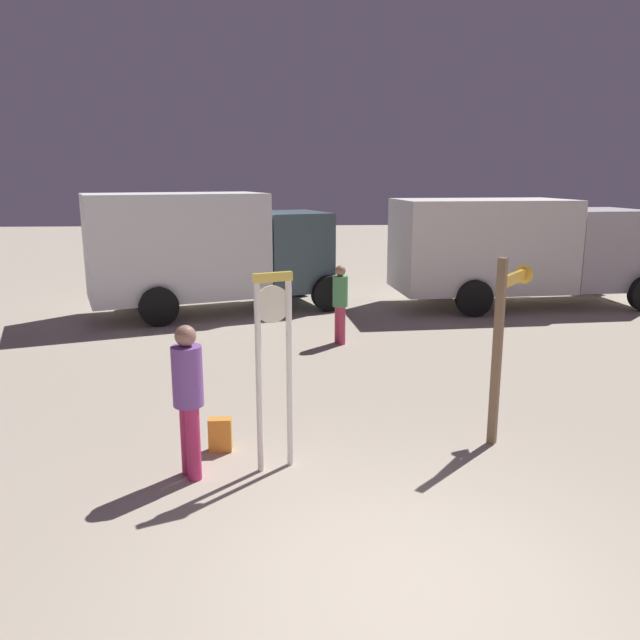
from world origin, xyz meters
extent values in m
plane|color=#A99D89|center=(0.00, 0.00, 0.00)|extent=(80.00, 80.00, 0.00)
cylinder|color=white|center=(-1.30, 2.26, 1.11)|extent=(0.07, 0.07, 2.21)
cylinder|color=white|center=(-0.95, 2.40, 1.11)|extent=(0.07, 0.07, 2.21)
cube|color=#F0CD4E|center=(-1.13, 2.33, 2.26)|extent=(0.45, 0.25, 0.10)
cylinder|color=white|center=(-1.14, 2.36, 1.95)|extent=(0.41, 0.20, 0.42)
cube|color=black|center=(-1.15, 2.38, 1.95)|extent=(0.08, 0.04, 0.09)
cube|color=black|center=(-1.15, 2.38, 1.95)|extent=(0.14, 0.07, 0.10)
cube|color=brown|center=(1.63, 2.85, 1.19)|extent=(0.14, 0.14, 2.39)
cube|color=gold|center=(1.92, 3.22, 2.08)|extent=(0.56, 0.70, 0.14)
cone|color=gold|center=(2.24, 3.64, 2.08)|extent=(0.33, 0.33, 0.25)
sphere|color=#F2EC90|center=(1.68, 2.91, 0.60)|extent=(0.04, 0.04, 0.04)
sphere|color=#FFDA83|center=(1.68, 2.91, 1.07)|extent=(0.04, 0.04, 0.04)
sphere|color=#EFE095|center=(1.68, 2.91, 1.55)|extent=(0.04, 0.04, 0.04)
sphere|color=#F2E386|center=(1.68, 2.91, 2.03)|extent=(0.04, 0.04, 0.04)
cylinder|color=#C12D60|center=(-2.04, 2.09, 0.43)|extent=(0.16, 0.16, 0.86)
cylinder|color=#C12D60|center=(-2.12, 2.24, 0.43)|extent=(0.16, 0.16, 0.86)
cylinder|color=#794998|center=(-2.08, 2.17, 1.20)|extent=(0.34, 0.34, 0.68)
sphere|color=#956957|center=(-2.08, 2.17, 1.65)|extent=(0.24, 0.24, 0.24)
cube|color=orange|center=(-1.82, 2.84, 0.21)|extent=(0.28, 0.16, 0.42)
cube|color=orange|center=(-1.82, 2.94, 0.15)|extent=(0.20, 0.04, 0.19)
cylinder|color=#CA3C5D|center=(0.12, 7.98, 0.39)|extent=(0.15, 0.15, 0.78)
cylinder|color=#CA3C5D|center=(0.18, 7.84, 0.39)|extent=(0.15, 0.15, 0.78)
cylinder|color=#4E9458|center=(0.15, 7.91, 1.09)|extent=(0.31, 0.31, 0.62)
sphere|color=#9F7152|center=(0.15, 7.91, 1.50)|extent=(0.21, 0.21, 0.21)
cube|color=silver|center=(4.14, 11.53, 1.61)|extent=(4.53, 2.71, 2.32)
cube|color=#C1BAC0|center=(7.35, 11.78, 1.48)|extent=(2.15, 2.41, 2.05)
cube|color=black|center=(8.35, 11.85, 1.89)|extent=(0.18, 1.90, 0.90)
cylinder|color=black|center=(8.00, 13.04, 0.45)|extent=(0.92, 0.32, 0.90)
cylinder|color=black|center=(3.65, 10.28, 0.45)|extent=(0.92, 0.32, 0.90)
cylinder|color=black|center=(3.46, 12.69, 0.45)|extent=(0.92, 0.32, 0.90)
cube|color=white|center=(-3.57, 11.00, 1.70)|extent=(4.68, 3.46, 2.50)
cube|color=#40555C|center=(-0.77, 11.98, 1.45)|extent=(2.24, 2.52, 2.00)
cube|color=black|center=(0.01, 12.26, 1.85)|extent=(0.61, 1.67, 0.88)
cylinder|color=black|center=(0.17, 11.13, 0.45)|extent=(0.93, 0.53, 0.90)
cylinder|color=black|center=(-0.57, 13.24, 0.45)|extent=(0.93, 0.53, 0.90)
cylinder|color=black|center=(-3.83, 9.72, 0.45)|extent=(0.93, 0.53, 0.90)
cylinder|color=black|center=(-4.57, 11.83, 0.45)|extent=(0.93, 0.53, 0.90)
camera|label=1|loc=(-1.03, -4.53, 3.34)|focal=35.40mm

